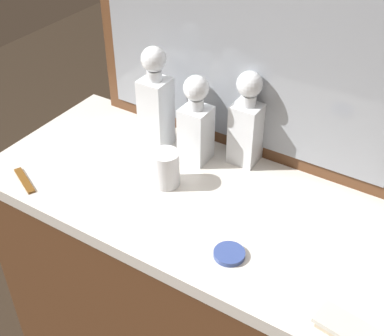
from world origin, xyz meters
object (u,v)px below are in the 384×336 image
object	(u,v)px
porcelain_dish	(229,254)
crystal_decanter_far_right	(156,107)
crystal_decanter_right	(196,127)
silver_brush_front	(351,332)
crystal_decanter_front	(247,127)
crystal_tumbler_rear	(166,170)
tortoiseshell_comb	(24,180)

from	to	relation	value
porcelain_dish	crystal_decanter_far_right	bearing A→B (deg)	144.64
crystal_decanter_right	silver_brush_front	xyz separation A→B (m)	(0.57, -0.34, -0.09)
crystal_decanter_front	porcelain_dish	bearing A→B (deg)	-67.50
crystal_decanter_far_right	porcelain_dish	world-z (taller)	crystal_decanter_far_right
crystal_tumbler_rear	tortoiseshell_comb	xyz separation A→B (m)	(-0.33, -0.20, -0.04)
crystal_tumbler_rear	silver_brush_front	bearing A→B (deg)	-19.29
crystal_tumbler_rear	porcelain_dish	bearing A→B (deg)	-27.55
silver_brush_front	tortoiseshell_comb	size ratio (longest dim) A/B	1.27
crystal_decanter_far_right	tortoiseshell_comb	bearing A→B (deg)	-120.39
crystal_decanter_far_right	porcelain_dish	xyz separation A→B (m)	(0.40, -0.29, -0.12)
silver_brush_front	porcelain_dish	xyz separation A→B (m)	(-0.30, 0.06, -0.01)
silver_brush_front	crystal_decanter_front	bearing A→B (deg)	137.61
crystal_decanter_far_right	tortoiseshell_comb	size ratio (longest dim) A/B	2.61
crystal_decanter_far_right	tortoiseshell_comb	distance (m)	0.41
crystal_decanter_front	silver_brush_front	size ratio (longest dim) A/B	1.84
crystal_decanter_front	crystal_decanter_right	bearing A→B (deg)	-150.70
crystal_decanter_right	crystal_tumbler_rear	distance (m)	0.15
tortoiseshell_comb	crystal_decanter_far_right	bearing A→B (deg)	59.61
crystal_decanter_far_right	crystal_tumbler_rear	world-z (taller)	crystal_decanter_far_right
crystal_decanter_right	crystal_tumbler_rear	world-z (taller)	crystal_decanter_right
crystal_tumbler_rear	silver_brush_front	world-z (taller)	crystal_tumbler_rear
crystal_tumbler_rear	crystal_decanter_front	bearing A→B (deg)	58.48
crystal_decanter_far_right	tortoiseshell_comb	world-z (taller)	crystal_decanter_far_right
crystal_decanter_right	porcelain_dish	size ratio (longest dim) A/B	3.57
silver_brush_front	tortoiseshell_comb	bearing A→B (deg)	179.73
silver_brush_front	tortoiseshell_comb	world-z (taller)	silver_brush_front
porcelain_dish	tortoiseshell_comb	world-z (taller)	porcelain_dish
tortoiseshell_comb	silver_brush_front	bearing A→B (deg)	-0.27
crystal_tumbler_rear	silver_brush_front	size ratio (longest dim) A/B	0.66
crystal_decanter_right	porcelain_dish	bearing A→B (deg)	-46.72
crystal_tumbler_rear	tortoiseshell_comb	size ratio (longest dim) A/B	0.85
crystal_tumbler_rear	porcelain_dish	xyz separation A→B (m)	(0.27, -0.14, -0.04)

